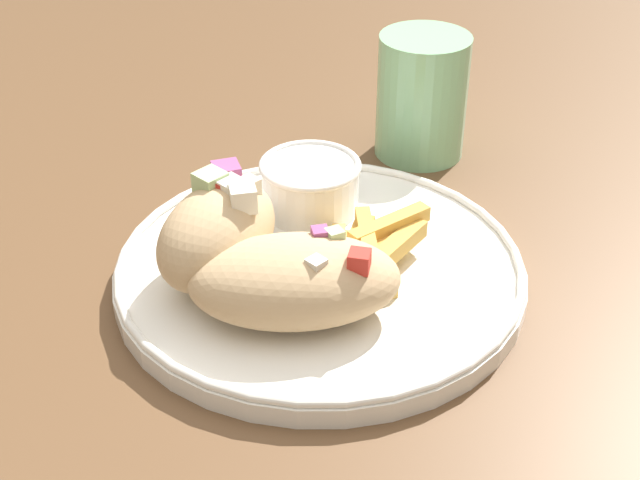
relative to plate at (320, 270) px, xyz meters
name	(u,v)px	position (x,y,z in m)	size (l,w,h in m)	color
table	(327,292)	(0.04, 0.06, -0.07)	(1.40, 1.40, 0.73)	brown
plate	(320,270)	(0.00, 0.00, 0.00)	(0.28, 0.28, 0.02)	white
pita_sandwich_near	(295,280)	(-0.04, -0.04, 0.03)	(0.15, 0.13, 0.05)	tan
pita_sandwich_far	(218,232)	(-0.06, 0.02, 0.04)	(0.12, 0.11, 0.07)	tan
fries_pile	(363,257)	(0.02, -0.02, 0.02)	(0.11, 0.09, 0.03)	#E5B251
sauce_ramekin	(310,183)	(0.03, 0.07, 0.03)	(0.07, 0.07, 0.04)	white
water_glass	(422,102)	(0.16, 0.12, 0.04)	(0.07, 0.07, 0.10)	#8CCC93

